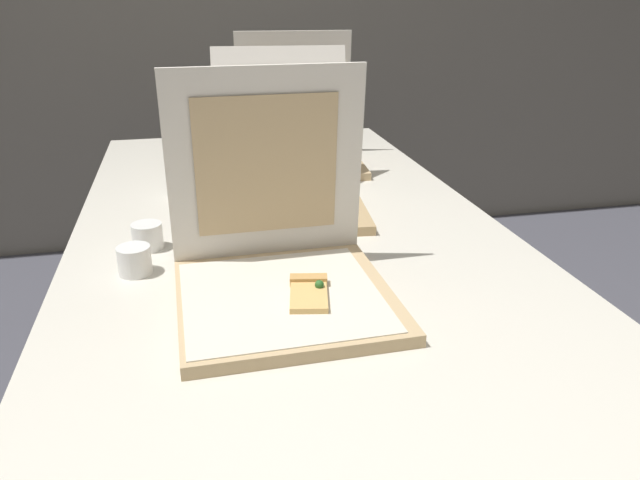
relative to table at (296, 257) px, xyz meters
The scene contains 7 objects.
table is the anchor object (origin of this frame).
pizza_box_front 0.28m from the table, 105.52° to the right, with size 0.37×0.38×0.39m.
pizza_box_middle 0.26m from the table, 84.97° to the left, with size 0.42×0.54×0.36m.
pizza_box_back 0.64m from the table, 78.65° to the left, with size 0.39×0.40×0.39m.
cup_white_near_center 0.36m from the table, 162.61° to the right, with size 0.06×0.06×0.06m, color white.
cup_white_far 0.44m from the table, 124.24° to the left, with size 0.06×0.06×0.06m, color white.
cup_white_mid 0.32m from the table, behind, with size 0.06×0.06×0.06m, color white.
Camera 1 is at (-0.21, -0.63, 1.24)m, focal length 33.97 mm.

